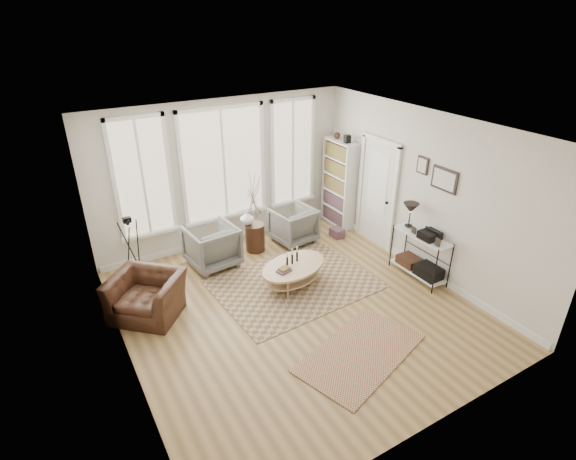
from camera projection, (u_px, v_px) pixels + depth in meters
room at (297, 228)px, 6.69m from camera, size 5.50×5.54×2.90m
bay_window at (224, 167)px, 8.67m from camera, size 4.14×0.12×2.24m
door at (377, 191)px, 8.84m from camera, size 0.09×1.06×2.22m
bookcase at (339, 183)px, 9.68m from camera, size 0.31×0.85×2.06m
low_shelf at (420, 251)px, 7.92m from camera, size 0.38×1.08×1.30m
wall_art at (438, 176)px, 7.41m from camera, size 0.04×0.88×0.44m
rug_main at (294, 284)px, 7.91m from camera, size 2.80×2.17×0.01m
rug_runner at (360, 353)px, 6.33m from camera, size 2.12×1.58×0.01m
coffee_table at (293, 270)px, 7.74m from camera, size 1.45×1.12×0.59m
armchair_left at (212, 246)px, 8.33m from camera, size 0.93×0.96×0.80m
armchair_right at (293, 225)px, 9.19m from camera, size 0.88×0.90×0.74m
side_table at (254, 215)px, 8.67m from camera, size 0.38×0.38×1.59m
vase at (247, 218)px, 8.72m from camera, size 0.26×0.26×0.27m
accent_chair at (146, 296)px, 7.00m from camera, size 1.39×1.38×0.68m
tripod_camera at (133, 254)px, 7.69m from camera, size 0.45×0.45×1.27m
book_stack_near at (337, 233)px, 9.49m from camera, size 0.23×0.29×0.18m
book_stack_far at (338, 234)px, 9.47m from camera, size 0.23×0.27×0.15m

